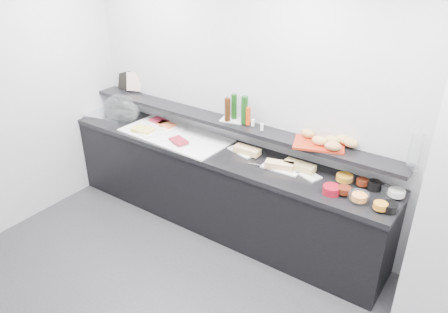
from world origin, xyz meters
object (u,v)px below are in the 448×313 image
Objects in this scene: framed_print at (124,79)px; bread_tray at (319,144)px; sandwich_plate_mid at (281,168)px; carafe at (415,152)px; cloche_base at (109,115)px; condiment_tray at (233,120)px.

framed_print is 2.58m from bread_tray.
bread_tray is at bearing 32.40° from sandwich_plate_mid.
bread_tray is 1.48× the size of carafe.
framed_print reaches higher than sandwich_plate_mid.
cloche_base is 2.58m from bread_tray.
framed_print is at bearing 158.07° from bread_tray.
condiment_tray is 0.79× the size of carafe.
condiment_tray is at bearing -3.46° from cloche_base.
framed_print is at bearing 178.60° from carafe.
bread_tray is 0.81m from carafe.
cloche_base reaches higher than sandwich_plate_mid.
framed_print is 0.87× the size of carafe.
sandwich_plate_mid is at bearing -3.21° from framed_print.
framed_print is at bearing 170.38° from sandwich_plate_mid.
carafe reaches higher than bread_tray.
cloche_base is at bearing 165.29° from bread_tray.
framed_print is at bearing 80.87° from cloche_base.
framed_print reaches higher than condiment_tray.
framed_print is 3.38m from carafe.
sandwich_plate_mid is 1.15m from carafe.
sandwich_plate_mid is 1.38× the size of framed_print.
bread_tray reaches higher than cloche_base.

